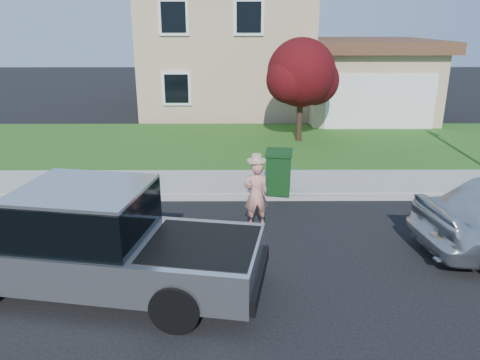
# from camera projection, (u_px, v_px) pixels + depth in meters

# --- Properties ---
(ground) EXTENTS (80.00, 80.00, 0.00)m
(ground) POSITION_uv_depth(u_px,v_px,m) (212.00, 251.00, 9.54)
(ground) COLOR black
(ground) RESTS_ON ground
(curb) EXTENTS (40.00, 0.20, 0.12)m
(curb) POSITION_uv_depth(u_px,v_px,m) (256.00, 197.00, 12.27)
(curb) COLOR gray
(curb) RESTS_ON ground
(sidewalk) EXTENTS (40.00, 2.00, 0.15)m
(sidewalk) POSITION_uv_depth(u_px,v_px,m) (255.00, 183.00, 13.31)
(sidewalk) COLOR gray
(sidewalk) RESTS_ON ground
(lawn) EXTENTS (40.00, 7.00, 0.10)m
(lawn) POSITION_uv_depth(u_px,v_px,m) (250.00, 144.00, 17.57)
(lawn) COLOR #194D16
(lawn) RESTS_ON ground
(house) EXTENTS (14.00, 11.30, 6.85)m
(house) POSITION_uv_depth(u_px,v_px,m) (253.00, 47.00, 24.03)
(house) COLOR tan
(house) RESTS_ON ground
(pickup_truck) EXTENTS (5.95, 2.85, 1.88)m
(pickup_truck) POSITION_uv_depth(u_px,v_px,m) (95.00, 243.00, 7.94)
(pickup_truck) COLOR black
(pickup_truck) RESTS_ON ground
(woman) EXTENTS (0.62, 0.46, 1.71)m
(woman) POSITION_uv_depth(u_px,v_px,m) (256.00, 193.00, 10.43)
(woman) COLOR tan
(woman) RESTS_ON ground
(ornamental_tree) EXTENTS (2.78, 2.51, 3.82)m
(ornamental_tree) POSITION_uv_depth(u_px,v_px,m) (302.00, 76.00, 17.16)
(ornamental_tree) COLOR black
(ornamental_tree) RESTS_ON lawn
(trash_bin) EXTENTS (0.78, 0.87, 1.12)m
(trash_bin) POSITION_uv_depth(u_px,v_px,m) (279.00, 171.00, 12.25)
(trash_bin) COLOR black
(trash_bin) RESTS_ON sidewalk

